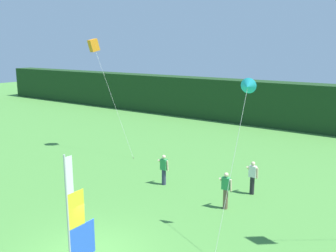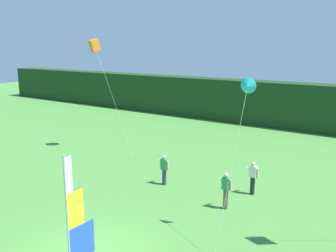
{
  "view_description": "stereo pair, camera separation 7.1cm",
  "coord_description": "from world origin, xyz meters",
  "px_view_note": "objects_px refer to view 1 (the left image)",
  "views": [
    {
      "loc": [
        9.12,
        -8.13,
        7.16
      ],
      "look_at": [
        0.66,
        3.87,
        4.01
      ],
      "focal_mm": 40.13,
      "sensor_mm": 36.0,
      "label": 1
    },
    {
      "loc": [
        9.18,
        -8.09,
        7.16
      ],
      "look_at": [
        0.66,
        3.87,
        4.01
      ],
      "focal_mm": 40.13,
      "sensor_mm": 36.0,
      "label": 2
    }
  ],
  "objects_px": {
    "kite_cyan_delta_1": "(248,88)",
    "person_mid_field": "(164,169)",
    "person_far_left": "(253,177)",
    "person_near_banner": "(226,190)",
    "banner_flag": "(76,223)",
    "kite_orange_box_0": "(94,46)"
  },
  "relations": [
    {
      "from": "person_mid_field",
      "to": "banner_flag",
      "type": "bearing_deg",
      "value": -71.52
    },
    {
      "from": "kite_cyan_delta_1",
      "to": "person_near_banner",
      "type": "bearing_deg",
      "value": 131.5
    },
    {
      "from": "person_near_banner",
      "to": "person_mid_field",
      "type": "bearing_deg",
      "value": 168.23
    },
    {
      "from": "person_near_banner",
      "to": "person_far_left",
      "type": "bearing_deg",
      "value": 82.37
    },
    {
      "from": "person_far_left",
      "to": "kite_cyan_delta_1",
      "type": "bearing_deg",
      "value": -72.57
    },
    {
      "from": "banner_flag",
      "to": "person_mid_field",
      "type": "height_order",
      "value": "banner_flag"
    },
    {
      "from": "person_near_banner",
      "to": "person_mid_field",
      "type": "relative_size",
      "value": 1.05
    },
    {
      "from": "person_mid_field",
      "to": "kite_orange_box_0",
      "type": "xyz_separation_m",
      "value": [
        -7.91,
        2.96,
        6.3
      ]
    },
    {
      "from": "kite_cyan_delta_1",
      "to": "person_mid_field",
      "type": "bearing_deg",
      "value": 154.84
    },
    {
      "from": "person_near_banner",
      "to": "kite_orange_box_0",
      "type": "distance_m",
      "value": 13.98
    },
    {
      "from": "banner_flag",
      "to": "kite_orange_box_0",
      "type": "relative_size",
      "value": 0.55
    },
    {
      "from": "kite_cyan_delta_1",
      "to": "person_far_left",
      "type": "bearing_deg",
      "value": 107.43
    },
    {
      "from": "banner_flag",
      "to": "kite_cyan_delta_1",
      "type": "distance_m",
      "value": 7.34
    },
    {
      "from": "kite_orange_box_0",
      "to": "person_far_left",
      "type": "bearing_deg",
      "value": -7.08
    },
    {
      "from": "person_far_left",
      "to": "banner_flag",
      "type": "bearing_deg",
      "value": -98.89
    },
    {
      "from": "person_mid_field",
      "to": "kite_cyan_delta_1",
      "type": "bearing_deg",
      "value": -25.16
    },
    {
      "from": "person_near_banner",
      "to": "kite_cyan_delta_1",
      "type": "xyz_separation_m",
      "value": [
        1.58,
        -1.79,
        4.8
      ]
    },
    {
      "from": "banner_flag",
      "to": "person_near_banner",
      "type": "distance_m",
      "value": 7.65
    },
    {
      "from": "banner_flag",
      "to": "kite_orange_box_0",
      "type": "bearing_deg",
      "value": 133.49
    },
    {
      "from": "person_mid_field",
      "to": "person_far_left",
      "type": "xyz_separation_m",
      "value": [
        4.3,
        1.45,
        0.03
      ]
    },
    {
      "from": "person_far_left",
      "to": "person_mid_field",
      "type": "bearing_deg",
      "value": -161.43
    },
    {
      "from": "person_far_left",
      "to": "kite_cyan_delta_1",
      "type": "xyz_separation_m",
      "value": [
        1.28,
        -4.07,
        4.81
      ]
    }
  ]
}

